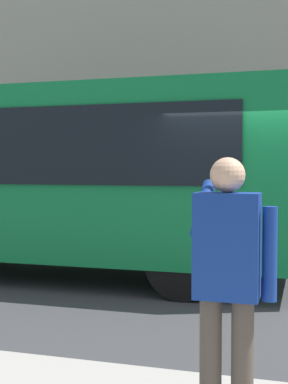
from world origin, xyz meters
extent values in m
plane|color=#38383A|center=(0.00, 0.00, 0.00)|extent=(60.00, 60.00, 0.00)
cube|color=#A89E8E|center=(0.00, -6.80, 6.00)|extent=(28.00, 0.80, 12.00)
cube|color=#0F7238|center=(4.01, -0.49, 1.70)|extent=(9.00, 2.50, 2.60)
cylinder|color=black|center=(1.01, -1.59, 0.50)|extent=(1.00, 0.28, 1.00)
cylinder|color=black|center=(1.01, 0.61, 0.50)|extent=(1.00, 0.28, 1.00)
cylinder|color=#4C4238|center=(-0.22, 4.34, 0.56)|extent=(0.14, 0.14, 0.82)
cylinder|color=#4C4238|center=(-0.02, 4.34, 0.56)|extent=(0.14, 0.14, 0.82)
cube|color=navy|center=(-0.12, 4.34, 1.30)|extent=(0.40, 0.24, 0.66)
sphere|color=#D8A884|center=(-0.12, 4.34, 1.74)|extent=(0.22, 0.22, 0.22)
cylinder|color=navy|center=(-0.38, 4.34, 1.26)|extent=(0.09, 0.09, 0.58)
cylinder|color=navy|center=(0.06, 4.18, 1.52)|extent=(0.09, 0.48, 0.37)
cube|color=black|center=(-0.02, 4.04, 1.72)|extent=(0.07, 0.01, 0.14)
camera|label=1|loc=(-0.60, 7.71, 1.78)|focal=50.82mm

